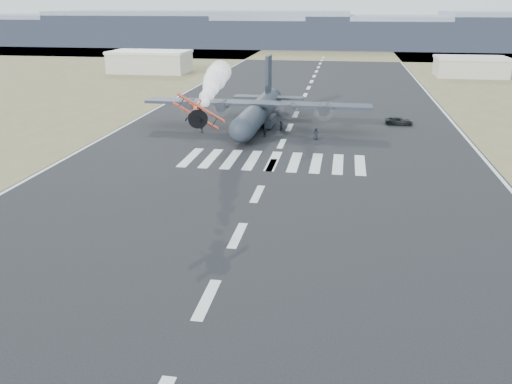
% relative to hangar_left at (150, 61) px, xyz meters
% --- Properties ---
extents(scrub_far, '(500.00, 80.00, 0.00)m').
position_rel_hangar_left_xyz_m(scrub_far, '(52.00, 85.00, -3.41)').
color(scrub_far, olive).
rests_on(scrub_far, ground).
extents(runway_markings, '(60.00, 260.00, 0.01)m').
position_rel_hangar_left_xyz_m(runway_markings, '(52.00, -85.00, -3.40)').
color(runway_markings, silver).
rests_on(runway_markings, ground).
extents(ridge_seg_b, '(150.00, 50.00, 15.00)m').
position_rel_hangar_left_xyz_m(ridge_seg_b, '(-78.00, 115.00, 4.09)').
color(ridge_seg_b, slate).
rests_on(ridge_seg_b, ground).
extents(ridge_seg_c, '(150.00, 50.00, 17.00)m').
position_rel_hangar_left_xyz_m(ridge_seg_c, '(-13.00, 115.00, 5.09)').
color(ridge_seg_c, slate).
rests_on(ridge_seg_c, ground).
extents(ridge_seg_d, '(150.00, 50.00, 13.00)m').
position_rel_hangar_left_xyz_m(ridge_seg_d, '(52.00, 115.00, 3.09)').
color(ridge_seg_d, slate).
rests_on(ridge_seg_d, ground).
extents(ridge_seg_e, '(150.00, 50.00, 15.00)m').
position_rel_hangar_left_xyz_m(ridge_seg_e, '(117.00, 115.00, 4.09)').
color(ridge_seg_e, slate).
rests_on(ridge_seg_e, ground).
extents(hangar_left, '(24.50, 14.50, 6.70)m').
position_rel_hangar_left_xyz_m(hangar_left, '(0.00, 0.00, 0.00)').
color(hangar_left, '#A39D91').
rests_on(hangar_left, ground).
extents(hangar_right, '(20.50, 12.50, 5.90)m').
position_rel_hangar_left_xyz_m(hangar_right, '(98.00, 5.00, -0.40)').
color(hangar_right, '#A39D91').
rests_on(hangar_right, ground).
extents(aerobatic_biplane, '(5.17, 5.47, 4.41)m').
position_rel_hangar_left_xyz_m(aerobatic_biplane, '(45.37, -109.99, 6.16)').
color(aerobatic_biplane, '#A9180B').
extents(smoke_trail, '(6.83, 31.96, 3.76)m').
position_rel_hangar_left_xyz_m(smoke_trail, '(41.33, -83.94, 6.39)').
color(smoke_trail, white).
extents(transport_aircraft, '(39.61, 32.65, 11.46)m').
position_rel_hangar_left_xyz_m(transport_aircraft, '(46.39, -73.04, -0.45)').
color(transport_aircraft, '#222C33').
rests_on(transport_aircraft, ground).
extents(support_vehicle, '(4.97, 2.35, 1.37)m').
position_rel_hangar_left_xyz_m(support_vehicle, '(71.40, -67.61, -2.72)').
color(support_vehicle, black).
rests_on(support_vehicle, ground).
extents(crew_a, '(0.86, 0.81, 1.87)m').
position_rel_hangar_left_xyz_m(crew_a, '(46.74, -79.45, -2.47)').
color(crew_a, black).
rests_on(crew_a, ground).
extents(crew_b, '(0.96, 0.88, 1.68)m').
position_rel_hangar_left_xyz_m(crew_b, '(50.73, -76.02, -2.57)').
color(crew_b, black).
rests_on(crew_b, ground).
extents(crew_c, '(0.72, 1.14, 1.64)m').
position_rel_hangar_left_xyz_m(crew_c, '(46.60, -78.47, -2.59)').
color(crew_c, black).
rests_on(crew_c, ground).
extents(crew_d, '(0.98, 0.56, 1.61)m').
position_rel_hangar_left_xyz_m(crew_d, '(37.59, -79.42, -2.60)').
color(crew_d, black).
rests_on(crew_d, ground).
extents(crew_e, '(1.05, 0.81, 1.90)m').
position_rel_hangar_left_xyz_m(crew_e, '(57.12, -81.39, -2.46)').
color(crew_e, black).
rests_on(crew_e, ground).
extents(crew_f, '(1.09, 1.56, 1.62)m').
position_rel_hangar_left_xyz_m(crew_f, '(48.72, -80.96, -2.60)').
color(crew_f, black).
rests_on(crew_f, ground).
extents(crew_g, '(0.81, 0.86, 1.87)m').
position_rel_hangar_left_xyz_m(crew_g, '(42.58, -76.69, -2.47)').
color(crew_g, black).
rests_on(crew_g, ground).
extents(crew_h, '(0.81, 1.03, 1.86)m').
position_rel_hangar_left_xyz_m(crew_h, '(43.00, -79.86, -2.48)').
color(crew_h, black).
rests_on(crew_h, ground).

